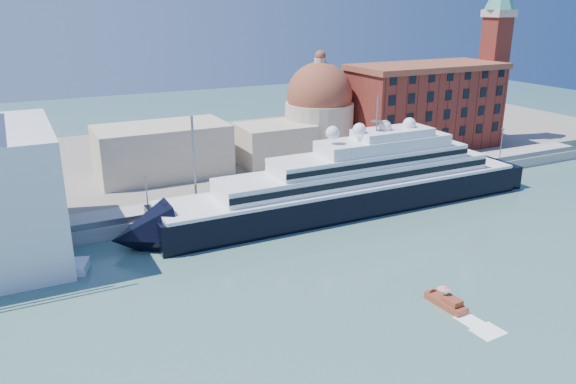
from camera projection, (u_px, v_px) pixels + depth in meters
ground at (375, 262)px, 92.97m from camera, size 400.00×400.00×0.00m
quay at (284, 195)px, 121.40m from camera, size 180.00×10.00×2.50m
land at (220, 153)px, 156.24m from camera, size 260.00×72.00×2.00m
quay_fence at (294, 193)px, 116.99m from camera, size 180.00×0.10×1.20m
superyacht at (338, 190)px, 113.83m from camera, size 91.10×12.63×27.23m
service_barge at (45, 268)px, 88.88m from camera, size 14.33×8.63×3.06m
water_taxi at (447, 302)px, 79.20m from camera, size 2.60×6.65×3.10m
warehouse at (425, 106)px, 154.62m from camera, size 43.00×19.00×23.25m
campanile at (495, 47)px, 159.97m from camera, size 8.40×8.40×47.00m
church at (266, 128)px, 141.11m from camera, size 66.00×18.00×25.50m
lamp_posts at (231, 166)px, 111.82m from camera, size 120.80×2.40×18.00m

